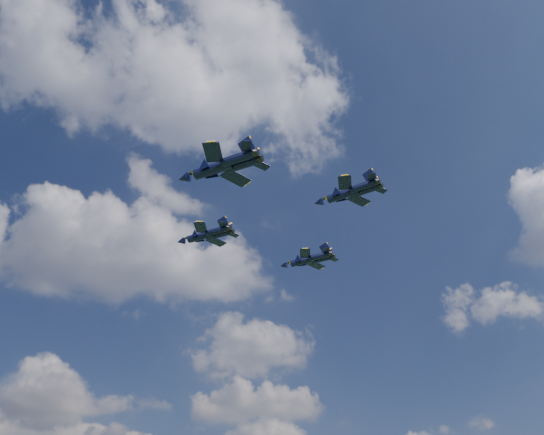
{
  "coord_description": "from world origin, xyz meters",
  "views": [
    {
      "loc": [
        -17.86,
        -85.39,
        3.53
      ],
      "look_at": [
        -2.33,
        1.48,
        61.26
      ],
      "focal_mm": 35.0,
      "sensor_mm": 36.0,
      "label": 1
    }
  ],
  "objects_px": {
    "jet_lead": "(199,237)",
    "jet_left": "(211,169)",
    "jet_slot": "(341,195)",
    "jet_right": "(302,261)"
  },
  "relations": [
    {
      "from": "jet_lead",
      "to": "jet_left",
      "type": "relative_size",
      "value": 0.82
    },
    {
      "from": "jet_left",
      "to": "jet_lead",
      "type": "bearing_deg",
      "value": 37.49
    },
    {
      "from": "jet_slot",
      "to": "jet_lead",
      "type": "bearing_deg",
      "value": 92.49
    },
    {
      "from": "jet_lead",
      "to": "jet_right",
      "type": "xyz_separation_m",
      "value": [
        22.85,
        0.92,
        -3.38
      ]
    },
    {
      "from": "jet_right",
      "to": "jet_slot",
      "type": "height_order",
      "value": "jet_slot"
    },
    {
      "from": "jet_slot",
      "to": "jet_left",
      "type": "bearing_deg",
      "value": 138.39
    },
    {
      "from": "jet_right",
      "to": "jet_slot",
      "type": "bearing_deg",
      "value": -135.75
    },
    {
      "from": "jet_left",
      "to": "jet_slot",
      "type": "height_order",
      "value": "jet_left"
    },
    {
      "from": "jet_lead",
      "to": "jet_left",
      "type": "distance_m",
      "value": 23.8
    },
    {
      "from": "jet_slot",
      "to": "jet_right",
      "type": "bearing_deg",
      "value": 48.81
    }
  ]
}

